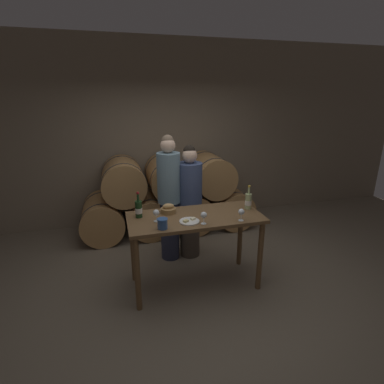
# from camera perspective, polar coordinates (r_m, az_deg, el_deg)

# --- Properties ---
(ground_plane) EXTENTS (10.00, 10.00, 0.00)m
(ground_plane) POSITION_cam_1_polar(r_m,az_deg,el_deg) (3.96, 0.56, -17.01)
(ground_plane) COLOR #726654
(stone_wall_back) EXTENTS (10.00, 0.12, 3.20)m
(stone_wall_back) POSITION_cam_1_polar(r_m,az_deg,el_deg) (5.49, -5.93, 10.93)
(stone_wall_back) COLOR #7F705B
(stone_wall_back) RESTS_ON ground_plane
(barrel_stack) EXTENTS (2.91, 0.93, 1.30)m
(barrel_stack) POSITION_cam_1_polar(r_m,az_deg,el_deg) (5.16, -4.50, -0.91)
(barrel_stack) COLOR #A87A47
(barrel_stack) RESTS_ON ground_plane
(tasting_table) EXTENTS (1.57, 0.70, 0.92)m
(tasting_table) POSITION_cam_1_polar(r_m,az_deg,el_deg) (3.56, 0.59, -6.57)
(tasting_table) COLOR brown
(tasting_table) RESTS_ON ground_plane
(person_left) EXTENTS (0.32, 0.32, 1.78)m
(person_left) POSITION_cam_1_polar(r_m,az_deg,el_deg) (4.13, -4.37, -1.10)
(person_left) COLOR #2D334C
(person_left) RESTS_ON ground_plane
(person_right) EXTENTS (0.35, 0.35, 1.63)m
(person_right) POSITION_cam_1_polar(r_m,az_deg,el_deg) (4.22, -0.43, -1.89)
(person_right) COLOR #4C4238
(person_right) RESTS_ON ground_plane
(wine_bottle_red) EXTENTS (0.08, 0.08, 0.31)m
(wine_bottle_red) POSITION_cam_1_polar(r_m,az_deg,el_deg) (3.49, -10.13, -3.20)
(wine_bottle_red) COLOR #193819
(wine_bottle_red) RESTS_ON tasting_table
(wine_bottle_white) EXTENTS (0.08, 0.08, 0.30)m
(wine_bottle_white) POSITION_cam_1_polar(r_m,az_deg,el_deg) (3.75, 10.67, -1.71)
(wine_bottle_white) COLOR #ADBC7F
(wine_bottle_white) RESTS_ON tasting_table
(blue_crock) EXTENTS (0.11, 0.11, 0.11)m
(blue_crock) POSITION_cam_1_polar(r_m,az_deg,el_deg) (3.18, -5.65, -5.93)
(blue_crock) COLOR #335693
(blue_crock) RESTS_ON tasting_table
(bread_basket) EXTENTS (0.18, 0.18, 0.12)m
(bread_basket) POSITION_cam_1_polar(r_m,az_deg,el_deg) (3.59, -4.53, -3.30)
(bread_basket) COLOR olive
(bread_basket) RESTS_ON tasting_table
(cheese_plate) EXTENTS (0.23, 0.23, 0.04)m
(cheese_plate) POSITION_cam_1_polar(r_m,az_deg,el_deg) (3.34, -0.51, -5.57)
(cheese_plate) COLOR white
(cheese_plate) RESTS_ON tasting_table
(wine_glass_far_left) EXTENTS (0.07, 0.07, 0.14)m
(wine_glass_far_left) POSITION_cam_1_polar(r_m,az_deg,el_deg) (3.35, -6.85, -3.98)
(wine_glass_far_left) COLOR white
(wine_glass_far_left) RESTS_ON tasting_table
(wine_glass_left) EXTENTS (0.07, 0.07, 0.14)m
(wine_glass_left) POSITION_cam_1_polar(r_m,az_deg,el_deg) (3.26, 2.26, -4.46)
(wine_glass_left) COLOR white
(wine_glass_left) RESTS_ON tasting_table
(wine_glass_center) EXTENTS (0.07, 0.07, 0.14)m
(wine_glass_center) POSITION_cam_1_polar(r_m,az_deg,el_deg) (3.39, 9.37, -3.82)
(wine_glass_center) COLOR white
(wine_glass_center) RESTS_ON tasting_table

